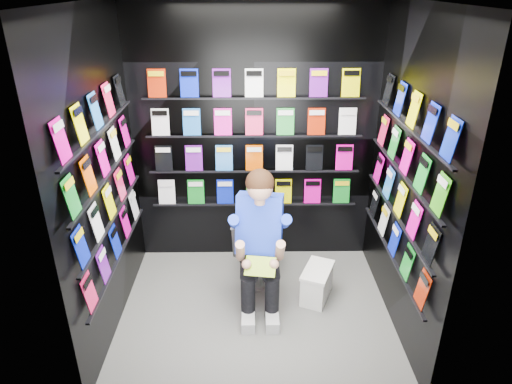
{
  "coord_description": "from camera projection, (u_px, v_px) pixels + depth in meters",
  "views": [
    {
      "loc": [
        -0.04,
        -3.28,
        2.73
      ],
      "look_at": [
        0.01,
        0.15,
        1.13
      ],
      "focal_mm": 32.0,
      "sensor_mm": 36.0,
      "label": 1
    }
  ],
  "objects": [
    {
      "name": "floor",
      "position": [
        256.0,
        312.0,
        4.13
      ],
      "size": [
        2.4,
        2.4,
        0.0
      ],
      "primitive_type": "plane",
      "color": "slate",
      "rests_on": "ground"
    },
    {
      "name": "longbox",
      "position": [
        317.0,
        285.0,
        4.25
      ],
      "size": [
        0.35,
        0.44,
        0.29
      ],
      "primitive_type": "cube",
      "rotation": [
        0.0,
        0.0,
        -0.4
      ],
      "color": "white",
      "rests_on": "floor"
    },
    {
      "name": "comics_back",
      "position": [
        254.0,
        140.0,
        4.46
      ],
      "size": [
        2.1,
        0.06,
        1.37
      ],
      "primitive_type": null,
      "color": "#F21A5A",
      "rests_on": "wall_back"
    },
    {
      "name": "ceiling",
      "position": [
        255.0,
        1.0,
        3.03
      ],
      "size": [
        2.4,
        2.4,
        0.0
      ],
      "primitive_type": "plane",
      "color": "white",
      "rests_on": "floor"
    },
    {
      "name": "wall_front",
      "position": [
        258.0,
        248.0,
        2.67
      ],
      "size": [
        2.4,
        0.04,
        2.6
      ],
      "primitive_type": "cube",
      "color": "black",
      "rests_on": "floor"
    },
    {
      "name": "toilet",
      "position": [
        259.0,
        242.0,
        4.51
      ],
      "size": [
        0.52,
        0.8,
        0.73
      ],
      "primitive_type": "imported",
      "rotation": [
        0.0,
        0.0,
        2.99
      ],
      "color": "white",
      "rests_on": "floor"
    },
    {
      "name": "wall_left",
      "position": [
        102.0,
        181.0,
        3.56
      ],
      "size": [
        0.04,
        2.0,
        2.6
      ],
      "primitive_type": "cube",
      "color": "black",
      "rests_on": "floor"
    },
    {
      "name": "comics_right",
      "position": [
        404.0,
        179.0,
        3.59
      ],
      "size": [
        0.06,
        1.7,
        1.37
      ],
      "primitive_type": null,
      "color": "#F21A5A",
      "rests_on": "wall_right"
    },
    {
      "name": "comics_left",
      "position": [
        106.0,
        180.0,
        3.56
      ],
      "size": [
        0.06,
        1.7,
        1.37
      ],
      "primitive_type": null,
      "color": "#F21A5A",
      "rests_on": "wall_left"
    },
    {
      "name": "wall_back",
      "position": [
        254.0,
        140.0,
        4.48
      ],
      "size": [
        2.4,
        0.04,
        2.6
      ],
      "primitive_type": "cube",
      "color": "black",
      "rests_on": "floor"
    },
    {
      "name": "wall_right",
      "position": [
        407.0,
        179.0,
        3.59
      ],
      "size": [
        0.04,
        2.0,
        2.6
      ],
      "primitive_type": "cube",
      "color": "black",
      "rests_on": "floor"
    },
    {
      "name": "reader",
      "position": [
        260.0,
        224.0,
        3.99
      ],
      "size": [
        0.65,
        0.86,
        1.45
      ],
      "primitive_type": null,
      "rotation": [
        0.0,
        0.0,
        -0.15
      ],
      "color": "blue",
      "rests_on": "toilet"
    },
    {
      "name": "longbox_lid",
      "position": [
        318.0,
        270.0,
        4.19
      ],
      "size": [
        0.37,
        0.46,
        0.03
      ],
      "primitive_type": "cube",
      "rotation": [
        0.0,
        0.0,
        -0.4
      ],
      "color": "white",
      "rests_on": "longbox"
    },
    {
      "name": "held_comic",
      "position": [
        260.0,
        266.0,
        3.76
      ],
      "size": [
        0.27,
        0.19,
        0.11
      ],
      "primitive_type": "cube",
      "rotation": [
        -0.96,
        0.0,
        -0.15
      ],
      "color": "green",
      "rests_on": "reader"
    }
  ]
}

